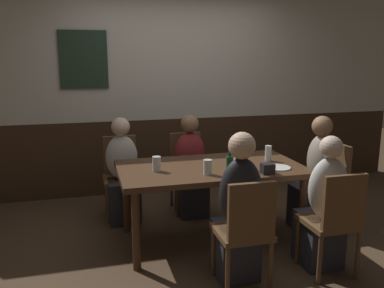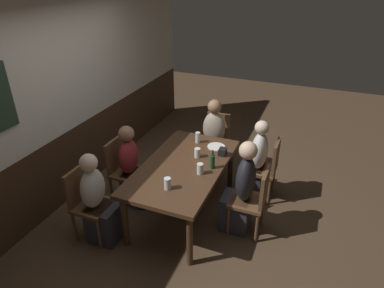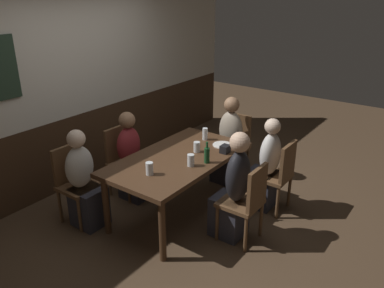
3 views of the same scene
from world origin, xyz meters
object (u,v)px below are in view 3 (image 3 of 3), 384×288
object	(u,v)px
pint_glass_pale	(150,169)
condiment_caddy	(225,149)
person_mid_far	(132,162)
person_right_near	(265,171)
chair_left_far	(75,180)
plate_white_large	(222,145)
person_left_far	(84,186)
chair_right_near	(278,173)
tumbler_short	(205,135)
pint_glass_stout	(197,147)
chair_mid_far	(123,157)
chair_mid_near	(247,199)
highball_clear	(191,161)
beer_bottle_green	(207,155)
person_mid_near	(233,193)
person_head_east	(228,146)
chair_head_east	(234,142)
dining_table	(178,163)

from	to	relation	value
pint_glass_pale	condiment_caddy	bearing A→B (deg)	-19.52
person_mid_far	person_right_near	world-z (taller)	person_right_near
chair_left_far	plate_white_large	bearing A→B (deg)	-39.98
person_left_far	chair_right_near	bearing A→B (deg)	-46.90
chair_left_far	tumbler_short	size ratio (longest dim) A/B	5.82
pint_glass_pale	pint_glass_stout	distance (m)	0.76
chair_mid_far	pint_glass_stout	xyz separation A→B (m)	(0.24, -0.98, 0.30)
chair_left_far	chair_mid_near	bearing A→B (deg)	-66.98
highball_clear	beer_bottle_green	size ratio (longest dim) A/B	0.55
person_left_far	pint_glass_pale	distance (m)	0.86
plate_white_large	tumbler_short	bearing A→B (deg)	83.39
person_mid_far	pint_glass_stout	xyz separation A→B (m)	(0.24, -0.81, 0.32)
pint_glass_pale	tumbler_short	distance (m)	1.13
person_mid_far	person_mid_near	bearing A→B (deg)	-90.00
pint_glass_stout	beer_bottle_green	size ratio (longest dim) A/B	0.50
person_mid_far	pint_glass_stout	distance (m)	0.91
plate_white_large	person_head_east	bearing A→B (deg)	23.05
chair_left_far	beer_bottle_green	world-z (taller)	beer_bottle_green
person_left_far	condiment_caddy	size ratio (longest dim) A/B	10.16
chair_right_near	person_mid_near	world-z (taller)	person_mid_near
person_left_far	highball_clear	xyz separation A→B (m)	(0.65, -0.98, 0.33)
person_left_far	plate_white_large	size ratio (longest dim) A/B	4.73
person_right_near	plate_white_large	xyz separation A→B (m)	(-0.18, 0.50, 0.27)
chair_mid_far	person_left_far	bearing A→B (deg)	-167.78
chair_left_far	person_mid_far	size ratio (longest dim) A/B	0.79
person_mid_near	plate_white_large	world-z (taller)	person_mid_near
beer_bottle_green	chair_left_far	bearing A→B (deg)	123.47
highball_clear	plate_white_large	size ratio (longest dim) A/B	0.56
person_head_east	plate_white_large	distance (m)	0.63
person_mid_far	person_head_east	size ratio (longest dim) A/B	0.96
chair_head_east	person_head_east	distance (m)	0.16
dining_table	highball_clear	xyz separation A→B (m)	(-0.11, -0.26, 0.13)
person_head_east	tumbler_short	world-z (taller)	person_head_east
pint_glass_pale	person_mid_far	bearing A→B (deg)	55.93
person_right_near	pint_glass_stout	distance (m)	0.88
person_right_near	beer_bottle_green	distance (m)	0.87
person_left_far	beer_bottle_green	world-z (taller)	person_left_far
person_right_near	plate_white_large	distance (m)	0.59
chair_mid_far	person_mid_far	size ratio (longest dim) A/B	0.79
highball_clear	plate_white_large	bearing A→B (deg)	2.36
chair_left_far	chair_right_near	bearing A→B (deg)	-49.64
pint_glass_pale	pint_glass_stout	bearing A→B (deg)	-3.90
tumbler_short	chair_right_near	bearing A→B (deg)	-81.13
chair_mid_near	chair_head_east	bearing A→B (deg)	34.89
chair_mid_far	person_right_near	size ratio (longest dim) A/B	0.77
pint_glass_pale	tumbler_short	xyz separation A→B (m)	(1.12, 0.09, 0.00)
chair_mid_near	person_mid_far	size ratio (longest dim) A/B	0.79
chair_left_far	person_head_east	size ratio (longest dim) A/B	0.75
dining_table	beer_bottle_green	world-z (taller)	beer_bottle_green
dining_table	highball_clear	world-z (taller)	highball_clear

